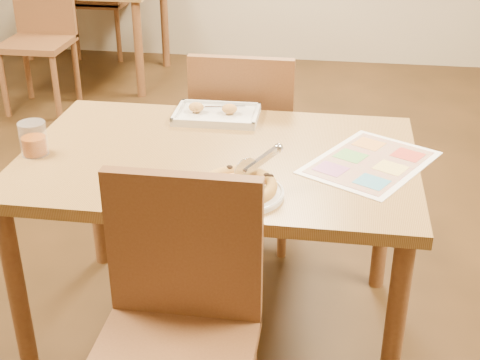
# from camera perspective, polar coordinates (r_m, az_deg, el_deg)

# --- Properties ---
(dining_table) EXTENTS (1.30, 0.85, 0.72)m
(dining_table) POSITION_cam_1_polar(r_m,az_deg,el_deg) (2.25, -1.85, 0.21)
(dining_table) COLOR olive
(dining_table) RESTS_ON ground
(chair_near) EXTENTS (0.42, 0.42, 0.47)m
(chair_near) POSITION_cam_1_polar(r_m,az_deg,el_deg) (1.78, -5.32, -10.45)
(chair_near) COLOR brown
(chair_near) RESTS_ON ground
(chair_far) EXTENTS (0.42, 0.42, 0.47)m
(chair_far) POSITION_cam_1_polar(r_m,az_deg,el_deg) (2.81, 0.35, 4.45)
(chair_far) COLOR brown
(chair_far) RESTS_ON ground
(bg_chair_near) EXTENTS (0.42, 0.42, 0.47)m
(bg_chair_near) POSITION_cam_1_polar(r_m,az_deg,el_deg) (4.74, -16.69, 12.75)
(bg_chair_near) COLOR brown
(bg_chair_near) RESTS_ON ground
(plate) EXTENTS (0.31, 0.31, 0.01)m
(plate) POSITION_cam_1_polar(r_m,az_deg,el_deg) (1.95, -0.00, -1.13)
(plate) COLOR silver
(plate) RESTS_ON dining_table
(pizza) EXTENTS (0.23, 0.23, 0.03)m
(pizza) POSITION_cam_1_polar(r_m,az_deg,el_deg) (1.95, -0.13, -0.51)
(pizza) COLOR #BD9040
(pizza) RESTS_ON plate
(pizza_cutter) EXTENTS (0.12, 0.12, 0.09)m
(pizza_cutter) POSITION_cam_1_polar(r_m,az_deg,el_deg) (1.95, 1.44, 1.41)
(pizza_cutter) COLOR silver
(pizza_cutter) RESTS_ON pizza
(appetizer_tray) EXTENTS (0.31, 0.22, 0.06)m
(appetizer_tray) POSITION_cam_1_polar(r_m,az_deg,el_deg) (2.50, -2.04, 5.59)
(appetizer_tray) COLOR silver
(appetizer_tray) RESTS_ON dining_table
(glass_tumbler) EXTENTS (0.09, 0.09, 0.11)m
(glass_tumbler) POSITION_cam_1_polar(r_m,az_deg,el_deg) (2.29, -17.20, 3.24)
(glass_tumbler) COLOR #893C0A
(glass_tumbler) RESTS_ON dining_table
(menu) EXTENTS (0.48, 0.53, 0.00)m
(menu) POSITION_cam_1_polar(r_m,az_deg,el_deg) (2.19, 11.05, 1.49)
(menu) COLOR white
(menu) RESTS_ON dining_table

